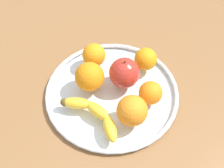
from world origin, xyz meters
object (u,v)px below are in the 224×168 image
(orange_center, at_px, (90,77))
(orange_back_right, at_px, (94,55))
(fruit_bowl, at_px, (112,92))
(apple, at_px, (124,73))
(orange_front_right, at_px, (146,59))
(orange_back_left, at_px, (132,111))
(orange_front_left, at_px, (151,93))
(banana, at_px, (93,113))

(orange_center, distance_m, orange_back_right, 0.08)
(fruit_bowl, distance_m, apple, 0.07)
(orange_front_right, relative_size, orange_back_left, 0.83)
(fruit_bowl, height_order, orange_front_left, orange_front_left)
(orange_back_left, bearing_deg, orange_center, -6.56)
(orange_front_left, bearing_deg, fruit_bowl, 21.35)
(fruit_bowl, xyz_separation_m, orange_center, (0.06, 0.02, 0.05))
(orange_back_left, bearing_deg, banana, 33.73)
(orange_front_left, xyz_separation_m, orange_back_left, (0.00, 0.08, 0.01))
(banana, relative_size, orange_back_right, 2.90)
(apple, xyz_separation_m, orange_front_right, (-0.01, -0.08, -0.01))
(apple, xyz_separation_m, orange_front_left, (-0.09, 0.00, -0.01))
(fruit_bowl, relative_size, apple, 4.00)
(banana, relative_size, orange_back_left, 2.49)
(orange_front_left, height_order, orange_back_right, orange_back_right)
(apple, height_order, orange_back_left, apple)
(orange_front_right, relative_size, orange_back_right, 0.96)
(orange_center, distance_m, orange_back_left, 0.15)
(apple, bearing_deg, orange_front_right, -99.08)
(fruit_bowl, height_order, orange_center, orange_center)
(fruit_bowl, height_order, banana, banana)
(banana, distance_m, orange_center, 0.10)
(fruit_bowl, height_order, orange_back_right, orange_back_right)
(orange_front_left, relative_size, orange_back_right, 0.93)
(fruit_bowl, xyz_separation_m, orange_back_left, (-0.09, 0.04, 0.05))
(orange_front_left, bearing_deg, banana, 57.41)
(apple, height_order, orange_front_left, apple)
(fruit_bowl, bearing_deg, orange_back_left, 156.73)
(apple, relative_size, orange_back_right, 1.36)
(banana, distance_m, apple, 0.14)
(apple, distance_m, orange_front_right, 0.09)
(orange_front_right, xyz_separation_m, orange_back_left, (-0.07, 0.17, 0.01))
(orange_front_right, distance_m, orange_back_right, 0.15)
(banana, bearing_deg, orange_back_left, -143.25)
(apple, height_order, orange_center, apple)
(orange_back_left, bearing_deg, orange_back_right, -24.30)
(apple, bearing_deg, orange_front_left, 176.94)
(orange_center, height_order, orange_front_left, orange_center)
(orange_center, bearing_deg, banana, 134.97)
(orange_front_right, distance_m, orange_center, 0.17)
(fruit_bowl, relative_size, banana, 1.88)
(banana, distance_m, orange_front_left, 0.16)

